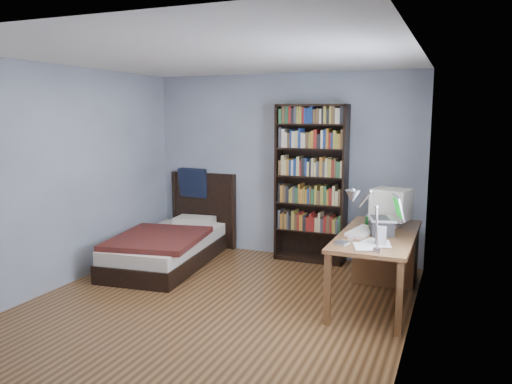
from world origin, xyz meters
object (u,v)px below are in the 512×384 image
(crt_monitor, at_px, (391,205))
(speaker, at_px, (381,236))
(keyboard, at_px, (362,232))
(bed, at_px, (171,244))
(laptop, at_px, (383,224))
(bookshelf, at_px, (311,184))
(desk_lamp, at_px, (357,203))
(desk, at_px, (383,251))
(soda_can, at_px, (368,221))

(crt_monitor, bearing_deg, speaker, -87.99)
(keyboard, height_order, bed, bed)
(laptop, distance_m, bookshelf, 1.64)
(keyboard, bearing_deg, bookshelf, 137.69)
(desk_lamp, bearing_deg, speaker, 79.11)
(keyboard, height_order, bookshelf, bookshelf)
(crt_monitor, bearing_deg, laptop, -92.07)
(desk, xyz_separation_m, laptop, (0.06, -0.49, 0.43))
(desk, bearing_deg, soda_can, -125.75)
(laptop, relative_size, keyboard, 0.85)
(soda_can, relative_size, bed, 0.06)
(keyboard, bearing_deg, bed, -178.19)
(crt_monitor, distance_m, soda_can, 0.31)
(bed, bearing_deg, speaker, -16.10)
(keyboard, xyz_separation_m, bookshelf, (-0.91, 1.21, 0.30))
(desk_lamp, bearing_deg, bed, 152.01)
(soda_can, distance_m, bed, 2.65)
(bed, bearing_deg, desk_lamp, -27.99)
(soda_can, bearing_deg, speaker, -71.21)
(desk, height_order, crt_monitor, crt_monitor)
(laptop, relative_size, desk_lamp, 0.67)
(desk, bearing_deg, laptop, -83.48)
(bookshelf, height_order, bed, bookshelf)
(bookshelf, bearing_deg, desk_lamp, -65.16)
(desk, xyz_separation_m, desk_lamp, (-0.02, -1.56, 0.81))
(crt_monitor, bearing_deg, desk, 135.93)
(speaker, height_order, soda_can, speaker)
(crt_monitor, relative_size, laptop, 1.05)
(laptop, xyz_separation_m, keyboard, (-0.21, -0.03, -0.10))
(bed, bearing_deg, keyboard, -9.04)
(desk, height_order, soda_can, soda_can)
(desk, distance_m, desk_lamp, 1.76)
(crt_monitor, xyz_separation_m, keyboard, (-0.22, -0.46, -0.22))
(keyboard, bearing_deg, soda_can, 100.33)
(bookshelf, bearing_deg, crt_monitor, -33.72)
(keyboard, distance_m, soda_can, 0.33)
(bookshelf, distance_m, bed, 2.02)
(crt_monitor, height_order, desk_lamp, desk_lamp)
(laptop, bearing_deg, bed, 172.31)
(desk_lamp, xyz_separation_m, bookshelf, (-1.04, 2.25, -0.19))
(desk, relative_size, soda_can, 13.84)
(desk, bearing_deg, bookshelf, 147.10)
(soda_can, bearing_deg, bed, 178.05)
(desk_lamp, relative_size, bed, 0.30)
(speaker, bearing_deg, laptop, 88.94)
(crt_monitor, bearing_deg, bed, -179.05)
(desk_lamp, relative_size, keyboard, 1.26)
(crt_monitor, height_order, soda_can, crt_monitor)
(crt_monitor, height_order, laptop, crt_monitor)
(desk_lamp, bearing_deg, desk, 89.33)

